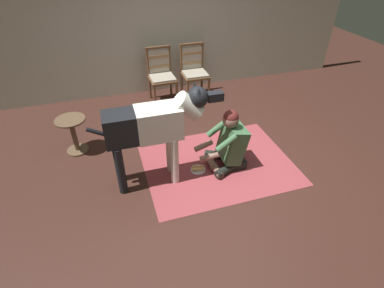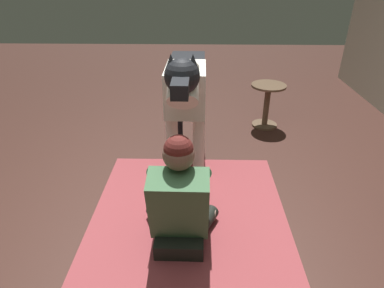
{
  "view_description": "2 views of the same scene",
  "coord_description": "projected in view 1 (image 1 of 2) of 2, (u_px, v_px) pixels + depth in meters",
  "views": [
    {
      "loc": [
        -1.18,
        -2.81,
        2.66
      ],
      "look_at": [
        -0.23,
        0.22,
        0.39
      ],
      "focal_mm": 28.01,
      "sensor_mm": 36.0,
      "label": 1
    },
    {
      "loc": [
        2.03,
        0.25,
        1.78
      ],
      "look_at": [
        -0.13,
        0.2,
        0.6
      ],
      "focal_mm": 30.45,
      "sensor_mm": 36.0,
      "label": 2
    }
  ],
  "objects": [
    {
      "name": "ground_plane",
      "position": [
        213.0,
        173.0,
        4.01
      ],
      "size": [
        13.21,
        13.21,
        0.0
      ],
      "primitive_type": "plane",
      "color": "#3A2019"
    },
    {
      "name": "area_rug",
      "position": [
        218.0,
        163.0,
        4.18
      ],
      "size": [
        2.02,
        1.57,
        0.01
      ],
      "primitive_type": "cube",
      "color": "#923A3F",
      "rests_on": "ground"
    },
    {
      "name": "dining_chair_left_of_pair",
      "position": [
        161.0,
        72.0,
        5.47
      ],
      "size": [
        0.47,
        0.48,
        0.98
      ],
      "color": "brown",
      "rests_on": "ground"
    },
    {
      "name": "large_dog",
      "position": [
        154.0,
        126.0,
        3.47
      ],
      "size": [
        1.59,
        0.35,
        1.25
      ],
      "color": "silver",
      "rests_on": "ground"
    },
    {
      "name": "person_sitting_on_floor",
      "position": [
        229.0,
        144.0,
        3.97
      ],
      "size": [
        0.67,
        0.58,
        0.86
      ],
      "color": "black",
      "rests_on": "ground"
    },
    {
      "name": "dining_chair_right_of_pair",
      "position": [
        194.0,
        68.0,
        5.62
      ],
      "size": [
        0.46,
        0.47,
        0.98
      ],
      "color": "brown",
      "rests_on": "ground"
    },
    {
      "name": "back_wall",
      "position": [
        161.0,
        22.0,
        5.45
      ],
      "size": [
        7.63,
        0.1,
        2.6
      ],
      "primitive_type": "cube",
      "color": "beige",
      "rests_on": "ground"
    },
    {
      "name": "hot_dog_on_plate",
      "position": [
        198.0,
        169.0,
        4.06
      ],
      "size": [
        0.21,
        0.21,
        0.06
      ],
      "color": "silver",
      "rests_on": "ground"
    },
    {
      "name": "round_side_table",
      "position": [
        73.0,
        132.0,
        4.25
      ],
      "size": [
        0.42,
        0.42,
        0.54
      ],
      "color": "brown",
      "rests_on": "ground"
    }
  ]
}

